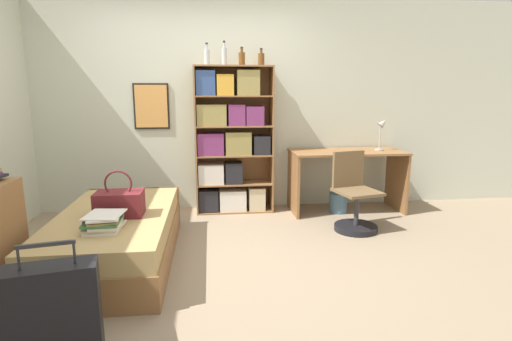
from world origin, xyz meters
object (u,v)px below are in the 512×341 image
object	(u,v)px
suitcase	(53,314)
bottle_green	(207,57)
bookcase	(230,142)
waste_bin	(338,203)
bottle_blue	(261,59)
desk_chair	(354,205)
handbag	(119,203)
bottle_brown	(224,56)
bottle_clear	(242,58)
desk	(346,168)
desk_lamp	(382,128)
book_stack_on_bed	(104,222)
bed	(117,237)

from	to	relation	value
suitcase	bottle_green	distance (m)	3.29
bookcase	waste_bin	xyz separation A→B (m)	(1.31, -0.21, -0.74)
bottle_blue	desk_chair	distance (m)	2.02
handbag	bottle_brown	world-z (taller)	bottle_brown
bookcase	bottle_clear	distance (m)	0.99
bottle_brown	desk	world-z (taller)	bottle_brown
bottle_green	desk_chair	size ratio (longest dim) A/B	0.30
bottle_blue	desk_lamp	distance (m)	1.69
desk	desk_chair	world-z (taller)	desk_chair
desk	waste_bin	xyz separation A→B (m)	(-0.11, -0.06, -0.42)
handbag	book_stack_on_bed	xyz separation A→B (m)	(-0.04, -0.35, -0.05)
book_stack_on_bed	waste_bin	distance (m)	2.89
bottle_brown	waste_bin	xyz separation A→B (m)	(1.37, -0.25, -1.76)
bed	waste_bin	bearing A→B (deg)	26.27
bottle_brown	bottle_clear	size ratio (longest dim) A/B	1.36
bookcase	handbag	bearing A→B (deg)	-123.88
bookcase	bottle_green	size ratio (longest dim) A/B	6.94
bottle_clear	bottle_blue	world-z (taller)	bottle_clear
suitcase	bookcase	size ratio (longest dim) A/B	0.39
bookcase	bottle_brown	xyz separation A→B (m)	(-0.06, 0.04, 1.01)
bed	bottle_blue	world-z (taller)	bottle_blue
book_stack_on_bed	bottle_brown	world-z (taller)	bottle_brown
bottle_clear	desk	size ratio (longest dim) A/B	0.15
bottle_blue	desk_lamp	xyz separation A→B (m)	(1.46, -0.21, -0.82)
handbag	suitcase	xyz separation A→B (m)	(-0.10, -1.25, -0.27)
bottle_blue	waste_bin	distance (m)	1.98
bottle_clear	desk_chair	size ratio (longest dim) A/B	0.25
bed	desk	world-z (taller)	desk
desk	bed	bearing A→B (deg)	-153.56
suitcase	bottle_green	bearing A→B (deg)	72.97
bookcase	desk	size ratio (longest dim) A/B	1.29
bed	bottle_clear	size ratio (longest dim) A/B	8.82
book_stack_on_bed	suitcase	bearing A→B (deg)	-93.69
handbag	bottle_green	distance (m)	2.14
book_stack_on_bed	bottle_blue	world-z (taller)	bottle_blue
bottle_green	waste_bin	world-z (taller)	bottle_green
suitcase	desk_chair	distance (m)	3.06
handbag	suitcase	size ratio (longest dim) A/B	0.56
bottle_green	bottle_brown	world-z (taller)	bottle_brown
bottle_clear	desk_chair	world-z (taller)	bottle_clear
bottle_green	desk_lamp	bearing A→B (deg)	-4.76
suitcase	bookcase	distance (m)	3.02
bed	bottle_clear	distance (m)	2.44
desk_chair	desk_lamp	bearing A→B (deg)	50.07
waste_bin	bookcase	bearing A→B (deg)	170.77
handbag	waste_bin	bearing A→B (deg)	29.02
desk_lamp	desk_chair	distance (m)	1.17
bottle_clear	bottle_blue	distance (m)	0.25
bottle_brown	desk_chair	distance (m)	2.27
bookcase	book_stack_on_bed	bearing A→B (deg)	-119.55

